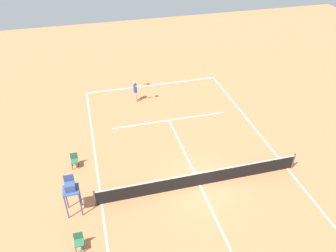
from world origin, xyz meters
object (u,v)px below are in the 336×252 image
Objects in this scene: player_serving at (136,89)px; courtside_chair_mid at (74,160)px; umpire_chair at (71,189)px; courtside_chair_near at (79,241)px; tennis_ball at (143,114)px.

player_serving reaches higher than courtside_chair_mid.
umpire_chair is 2.54× the size of courtside_chair_near.
player_serving is 1.90× the size of courtside_chair_near.
courtside_chair_mid is (-0.14, -3.56, -1.07)m from umpire_chair.
courtside_chair_near is at bearing 64.37° from tennis_ball.
umpire_chair is 2.54× the size of courtside_chair_mid.
tennis_ball is at bearing -4.41° from player_serving.
courtside_chair_near is 1.00× the size of courtside_chair_mid.
tennis_ball is 9.89m from umpire_chair.
umpire_chair is (5.10, 10.20, 0.52)m from player_serving.
umpire_chair is at bearing -34.27° from player_serving.
player_serving is at bearing -116.57° from umpire_chair.
umpire_chair is at bearing -86.69° from courtside_chair_near.
umpire_chair reaches higher than courtside_chair_mid.
tennis_ball is (-0.11, 1.94, -1.05)m from player_serving.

